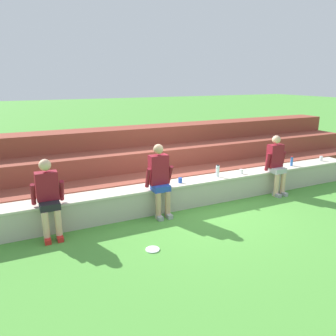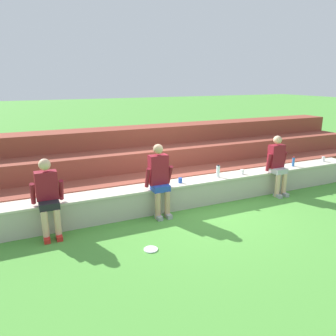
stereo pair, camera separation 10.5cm
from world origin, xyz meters
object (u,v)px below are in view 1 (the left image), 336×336
plastic_cup_left_end (241,172)px  plastic_cup_middle (321,158)px  frisbee (153,249)px  person_far_left (48,196)px  water_bottle_mid_left (218,171)px  person_center (276,163)px  plastic_cup_right_end (180,180)px  person_left_of_center (160,178)px  water_bottle_mid_right (292,161)px

plastic_cup_left_end → plastic_cup_middle: plastic_cup_middle is taller
plastic_cup_middle → frisbee: bearing=-164.6°
person_far_left → water_bottle_mid_left: 3.64m
person_far_left → plastic_cup_middle: 6.98m
person_far_left → plastic_cup_middle: size_ratio=10.75×
person_center → plastic_cup_left_end: person_center is taller
person_center → water_bottle_mid_left: (-1.48, 0.25, -0.08)m
plastic_cup_left_end → plastic_cup_right_end: size_ratio=0.98×
water_bottle_mid_left → frisbee: water_bottle_mid_left is taller
person_center → plastic_cup_middle: bearing=9.0°
water_bottle_mid_left → plastic_cup_left_end: water_bottle_mid_left is taller
person_center → frisbee: 3.99m
person_center → person_left_of_center: bearing=179.9°
person_center → plastic_cup_left_end: bearing=165.9°
plastic_cup_left_end → person_far_left: bearing=-177.2°
person_far_left → plastic_cup_right_end: size_ratio=12.60×
water_bottle_mid_left → frisbee: 2.77m
plastic_cup_left_end → plastic_cup_right_end: bearing=179.7°
plastic_cup_middle → plastic_cup_right_end: (-4.31, -0.07, -0.01)m
water_bottle_mid_left → plastic_cup_left_end: bearing=-3.6°
plastic_cup_right_end → frisbee: bearing=-131.0°
water_bottle_mid_right → person_far_left: bearing=-177.5°
person_far_left → plastic_cup_left_end: 4.27m
person_far_left → plastic_cup_right_end: 2.68m
person_center → water_bottle_mid_left: person_center is taller
person_far_left → frisbee: bearing=-41.6°
water_bottle_mid_left → plastic_cup_middle: 3.35m
frisbee → water_bottle_mid_left: bearing=33.8°
person_far_left → frisbee: person_far_left is taller
plastic_cup_left_end → plastic_cup_right_end: (-1.60, 0.01, 0.00)m
person_far_left → plastic_cup_left_end: (4.27, 0.21, -0.14)m
person_left_of_center → plastic_cup_right_end: 0.64m
frisbee → plastic_cup_left_end: bearing=26.9°
person_left_of_center → frisbee: (-0.70, -1.24, -0.78)m
water_bottle_mid_left → frisbee: bearing=-146.2°
water_bottle_mid_left → plastic_cup_middle: bearing=0.7°
water_bottle_mid_right → plastic_cup_middle: (1.10, 0.04, -0.05)m
water_bottle_mid_left → water_bottle_mid_right: water_bottle_mid_left is taller
person_center → water_bottle_mid_left: 1.51m
person_left_of_center → plastic_cup_middle: bearing=3.4°
person_left_of_center → person_center: person_left_of_center is taller
person_far_left → person_left_of_center: bearing=0.1°
water_bottle_mid_left → water_bottle_mid_right: (2.24, 0.00, -0.02)m
person_left_of_center → water_bottle_mid_left: person_left_of_center is taller
person_far_left → frisbee: size_ratio=6.04×
plastic_cup_middle → plastic_cup_right_end: plastic_cup_middle is taller
water_bottle_mid_left → plastic_cup_left_end: size_ratio=2.59×
plastic_cup_middle → water_bottle_mid_right: bearing=-177.9°
person_center → frisbee: (-3.71, -1.24, -0.75)m
frisbee → person_left_of_center: bearing=60.8°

